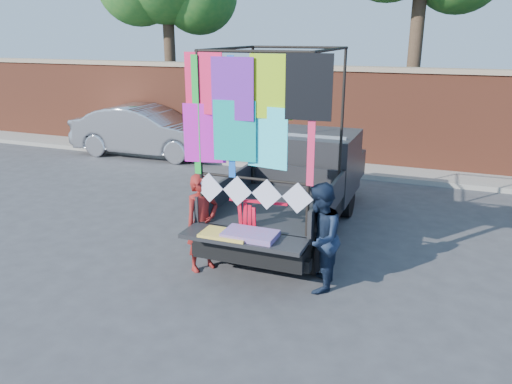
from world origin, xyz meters
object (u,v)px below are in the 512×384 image
(pickup_truck, at_px, (302,180))
(woman, at_px, (202,223))
(man, at_px, (319,238))
(sedan, at_px, (147,131))

(pickup_truck, height_order, woman, pickup_truck)
(pickup_truck, xyz_separation_m, man, (0.95, -2.45, -0.05))
(sedan, distance_m, man, 8.96)
(pickup_truck, relative_size, woman, 3.45)
(pickup_truck, xyz_separation_m, sedan, (-5.68, 3.57, -0.09))
(woman, bearing_deg, sedan, 69.81)
(woman, bearing_deg, man, -58.25)
(woman, bearing_deg, pickup_truck, 12.69)
(pickup_truck, distance_m, man, 2.63)
(sedan, xyz_separation_m, woman, (4.86, -6.04, 0.02))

